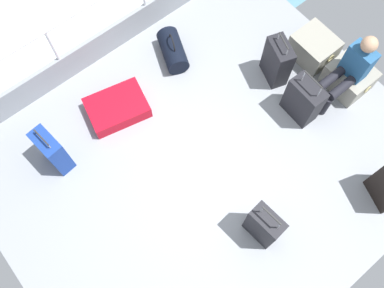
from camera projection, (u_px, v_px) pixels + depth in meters
ground_plane at (207, 162)px, 5.35m from camera, size 4.40×5.20×0.06m
gunwale_port at (106, 41)px, 5.75m from camera, size 0.06×5.20×0.45m
railing_port at (98, 14)px, 5.23m from camera, size 0.04×4.20×1.02m
sea_wake at (62, 5)px, 6.69m from camera, size 12.00×12.00×0.01m
cargo_crate_0 at (314, 48)px, 5.76m from camera, size 0.59×0.49×0.37m
cargo_crate_1 at (349, 77)px, 5.58m from camera, size 0.60×0.49×0.36m
passenger_seated at (349, 70)px, 5.20m from camera, size 0.34×0.66×1.06m
suitcase_0 at (264, 226)px, 4.68m from camera, size 0.41×0.24×0.85m
suitcase_1 at (117, 108)px, 5.50m from camera, size 0.71×0.87×0.20m
suitcase_2 at (277, 62)px, 5.50m from camera, size 0.47×0.35×0.79m
suitcase_3 at (303, 100)px, 5.30m from camera, size 0.46×0.27×0.83m
suitcase_5 at (53, 151)px, 5.03m from camera, size 0.43×0.25×0.74m
duffel_bag at (173, 50)px, 5.78m from camera, size 0.67×0.51×0.44m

